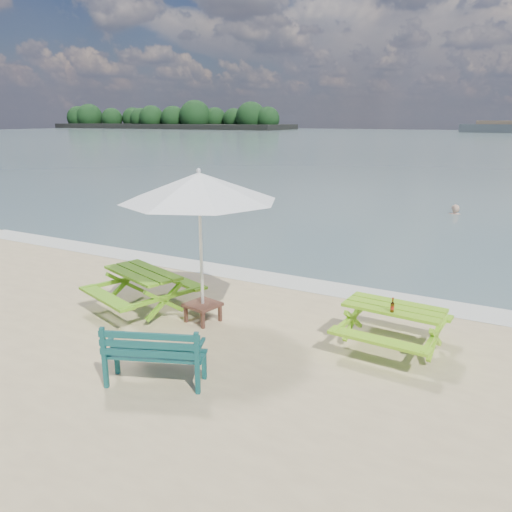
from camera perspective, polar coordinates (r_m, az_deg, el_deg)
The scene contains 10 objects.
sea at distance 90.34m, azimuth 26.50°, elevation 11.64°, with size 300.00×300.00×0.00m, color slate.
foam_strip at distance 11.17m, azimuth 5.66°, elevation -3.23°, with size 22.00×0.90×0.01m, color silver.
island_headland at distance 184.62m, azimuth -9.99°, elevation 15.17°, with size 90.00×22.00×7.60m.
picnic_table_left at distance 9.78m, azimuth -12.72°, elevation -4.00°, with size 2.15×2.27×0.79m.
picnic_table_right at distance 8.31m, azimuth 15.34°, elevation -7.96°, with size 1.62×1.78×0.72m.
park_bench at distance 7.22m, azimuth -11.39°, elevation -12.19°, with size 1.45×0.93×0.85m.
side_table at distance 9.14m, azimuth -6.08°, elevation -6.38°, with size 0.64×0.64×0.35m.
patio_umbrella at distance 8.57m, azimuth -6.52°, elevation 7.84°, with size 3.22×3.22×2.70m.
beer_bottle at distance 7.90m, azimuth 15.31°, elevation -5.68°, with size 0.06×0.06×0.23m.
swimmer at distance 20.96m, azimuth 21.61°, elevation 3.20°, with size 0.68×0.50×1.72m.
Camera 1 is at (4.06, -5.18, 3.58)m, focal length 35.00 mm.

